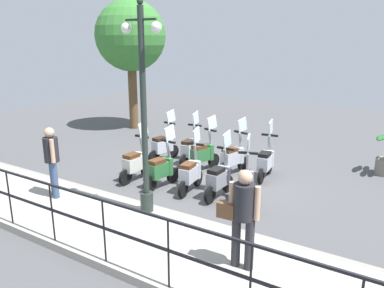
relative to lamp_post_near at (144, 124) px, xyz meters
The scene contains 17 objects.
ground_plane 3.11m from the lamp_post_near, ahead, with size 28.00×28.00×0.00m, color #4C4C4F.
promenade_walkway 2.05m from the lamp_post_near, behind, with size 2.20×20.00×0.15m.
fence_railing 2.10m from the lamp_post_near, behind, with size 0.04×16.03×1.07m.
lamp_post_near is the anchor object (origin of this frame).
pedestrian_with_bag 2.76m from the lamp_post_near, 108.01° to the right, with size 0.34×0.65×1.59m.
pedestrian_distant 2.46m from the lamp_post_near, 102.51° to the left, with size 0.44×0.44×1.59m.
tree_large 8.65m from the lamp_post_near, 42.12° to the left, with size 2.80×2.80×5.16m.
scooter_near_0 2.66m from the lamp_post_near, 41.78° to the right, with size 1.20×0.55×1.54m.
scooter_near_1 2.39m from the lamp_post_near, 24.97° to the right, with size 1.23×0.44×1.54m.
scooter_near_2 2.23m from the lamp_post_near, ahead, with size 1.23×0.44×1.54m.
scooter_near_3 2.25m from the lamp_post_near, 26.14° to the left, with size 1.23×0.45×1.54m.
scooter_near_4 2.68m from the lamp_post_near, 45.86° to the left, with size 1.23×0.44×1.54m.
scooter_far_0 3.97m from the lamp_post_near, 19.72° to the right, with size 1.23×0.44×1.54m.
scooter_far_1 3.68m from the lamp_post_near, ahead, with size 1.21×0.53×1.54m.
scooter_far_2 3.54m from the lamp_post_near, ahead, with size 1.20×0.54×1.54m.
scooter_far_3 3.93m from the lamp_post_near, 17.72° to the left, with size 1.23×0.44×1.54m.
scooter_far_4 4.13m from the lamp_post_near, 30.93° to the left, with size 1.23×0.47×1.54m.
Camera 1 is at (-7.95, -4.56, 3.53)m, focal length 35.00 mm.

